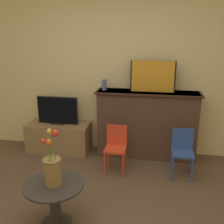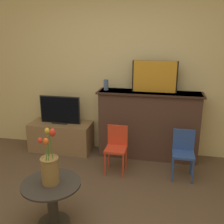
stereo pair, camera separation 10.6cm
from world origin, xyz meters
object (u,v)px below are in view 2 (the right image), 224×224
at_px(painting, 155,77).
at_px(tv_monitor, 60,110).
at_px(chair_blue, 183,150).
at_px(chair_red, 117,145).
at_px(vase_tulips, 50,167).

bearing_deg(painting, tv_monitor, -177.43).
bearing_deg(chair_blue, chair_red, -178.44).
xyz_separation_m(painting, chair_red, (-0.45, -0.54, -0.88)).
distance_m(tv_monitor, chair_blue, 1.97).
xyz_separation_m(painting, chair_blue, (0.44, -0.52, -0.88)).
relative_size(chair_blue, vase_tulips, 1.15).
height_order(tv_monitor, vase_tulips, vase_tulips).
distance_m(tv_monitor, vase_tulips, 1.77).
xyz_separation_m(tv_monitor, vase_tulips, (0.59, -1.67, -0.04)).
xyz_separation_m(chair_red, vase_tulips, (-0.41, -1.19, 0.26)).
bearing_deg(painting, chair_blue, -49.74).
distance_m(chair_red, chair_blue, 0.89).
xyz_separation_m(tv_monitor, chair_blue, (1.89, -0.45, -0.30)).
bearing_deg(tv_monitor, chair_red, -25.42).
bearing_deg(chair_blue, vase_tulips, -136.99).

